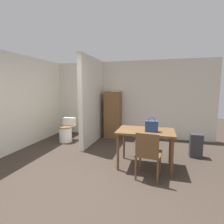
{
  "coord_description": "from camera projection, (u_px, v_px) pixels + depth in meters",
  "views": [
    {
      "loc": [
        1.17,
        -2.45,
        1.62
      ],
      "look_at": [
        0.14,
        1.36,
        1.08
      ],
      "focal_mm": 28.0,
      "sensor_mm": 36.0,
      "label": 1
    }
  ],
  "objects": [
    {
      "name": "ground_plane",
      "position": [
        82.0,
        188.0,
        2.87
      ],
      "size": [
        16.0,
        16.0,
        0.0
      ],
      "primitive_type": "plane",
      "color": "#382D26"
    },
    {
      "name": "wall_back",
      "position": [
        123.0,
        99.0,
        5.9
      ],
      "size": [
        5.73,
        0.12,
        2.5
      ],
      "color": "beige",
      "rests_on": "ground_plane"
    },
    {
      "name": "wall_left",
      "position": [
        27.0,
        102.0,
        4.9
      ],
      "size": [
        0.12,
        4.28,
        2.5
      ],
      "color": "beige",
      "rests_on": "ground_plane"
    },
    {
      "name": "partition_wall",
      "position": [
        93.0,
        101.0,
        5.19
      ],
      "size": [
        0.12,
        1.75,
        2.5
      ],
      "color": "beige",
      "rests_on": "ground_plane"
    },
    {
      "name": "dining_table",
      "position": [
        146.0,
        135.0,
        3.56
      ],
      "size": [
        1.14,
        0.73,
        0.77
      ],
      "color": "brown",
      "rests_on": "ground_plane"
    },
    {
      "name": "wooden_chair",
      "position": [
        148.0,
        153.0,
        3.09
      ],
      "size": [
        0.48,
        0.48,
        0.87
      ],
      "rotation": [
        0.0,
        0.0,
        -0.1
      ],
      "color": "brown",
      "rests_on": "ground_plane"
    },
    {
      "name": "toilet",
      "position": [
        66.0,
        131.0,
        5.36
      ],
      "size": [
        0.4,
        0.55,
        0.7
      ],
      "color": "white",
      "rests_on": "ground_plane"
    },
    {
      "name": "handbag",
      "position": [
        152.0,
        126.0,
        3.43
      ],
      "size": [
        0.25,
        0.13,
        0.29
      ],
      "color": "navy",
      "rests_on": "dining_table"
    },
    {
      "name": "wooden_cabinet",
      "position": [
        113.0,
        115.0,
        5.75
      ],
      "size": [
        0.5,
        0.47,
        1.52
      ],
      "color": "brown",
      "rests_on": "ground_plane"
    },
    {
      "name": "space_heater",
      "position": [
        196.0,
        146.0,
        4.12
      ],
      "size": [
        0.27,
        0.2,
        0.56
      ],
      "color": "#2D2D33",
      "rests_on": "ground_plane"
    }
  ]
}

